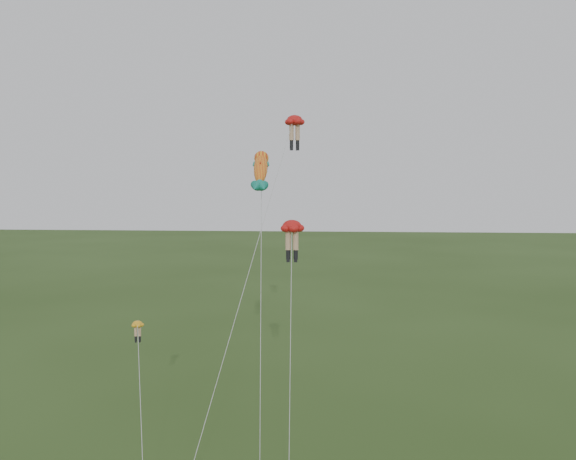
{
  "coord_description": "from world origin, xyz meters",
  "views": [
    {
      "loc": [
        5.26,
        -31.8,
        16.31
      ],
      "look_at": [
        2.65,
        6.0,
        12.99
      ],
      "focal_mm": 40.0,
      "sensor_mm": 36.0,
      "label": 1
    }
  ],
  "objects": [
    {
      "name": "legs_kite_yellow",
      "position": [
        -6.35,
        5.27,
        6.47
      ],
      "size": [
        4.08,
        11.28,
        7.34
      ],
      "rotation": [
        0.0,
        0.0,
        0.22
      ],
      "color": "gold",
      "rests_on": "ground"
    },
    {
      "name": "fish_kite",
      "position": [
        1.13,
        5.1,
        16.58
      ],
      "size": [
        1.29,
        8.31,
        17.92
      ],
      "rotation": [
        0.63,
        0.0,
        0.06
      ],
      "color": "#F7A21F",
      "rests_on": "ground"
    },
    {
      "name": "legs_kite_red_high",
      "position": [
        2.61,
        11.27,
        19.34
      ],
      "size": [
        5.73,
        14.4,
        20.25
      ],
      "rotation": [
        0.0,
        0.0,
        0.27
      ],
      "color": "red",
      "rests_on": "ground"
    },
    {
      "name": "legs_kite_red_mid",
      "position": [
        3.08,
        2.85,
        13.07
      ],
      "size": [
        1.37,
        6.33,
        13.82
      ],
      "rotation": [
        0.0,
        0.0,
        -0.01
      ],
      "color": "red",
      "rests_on": "ground"
    }
  ]
}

